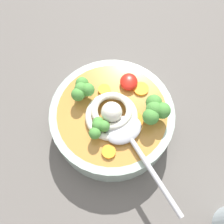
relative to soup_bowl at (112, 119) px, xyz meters
The scene contains 12 objects.
table_slab 6.08cm from the soup_bowl, behind, with size 135.03×135.03×4.31cm, color #5B5651.
soup_bowl is the anchor object (origin of this frame).
noodle_pile 4.04cm from the soup_bowl, behind, with size 9.31×9.12×3.74cm.
soup_spoon 6.16cm from the soup_bowl, 145.19° to the right, with size 16.06×12.61×1.60cm.
chili_sauce_dollop 6.98cm from the soup_bowl, 24.00° to the right, with size 3.32×2.98×1.49cm, color red.
broccoli_floret_left 6.13cm from the soup_bowl, 154.19° to the left, with size 3.63×3.13×2.87cm.
broccoli_floret_center 7.51cm from the soup_bowl, 61.63° to the left, with size 4.27×3.68×3.38cm.
broccoli_floret_right 8.52cm from the soup_bowl, 92.40° to the right, with size 5.05×4.34×3.99cm.
carrot_slice_extra_b 5.19cm from the soup_bowl, 22.67° to the left, with size 2.05×2.05×0.63cm, color orange.
carrot_slice_far 4.93cm from the soup_bowl, 110.60° to the right, with size 3.00×3.00×0.55cm, color orange.
carrot_slice_extra_a 7.15cm from the soup_bowl, 44.98° to the right, with size 2.57×2.57×0.40cm, color orange.
carrot_slice_near_spoon 7.45cm from the soup_bowl, behind, with size 2.15×2.15×0.53cm, color orange.
Camera 1 is at (-14.15, -1.30, 48.71)cm, focal length 41.58 mm.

